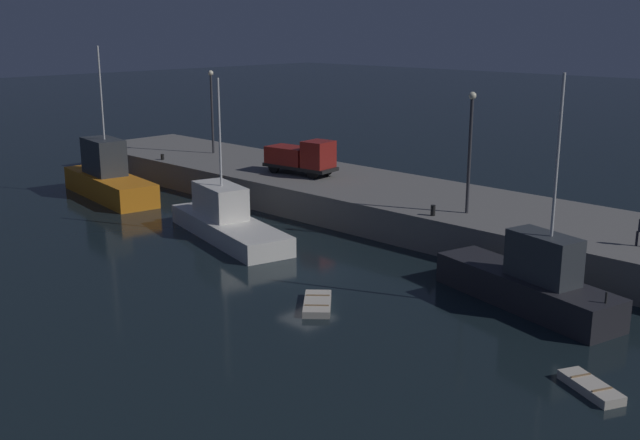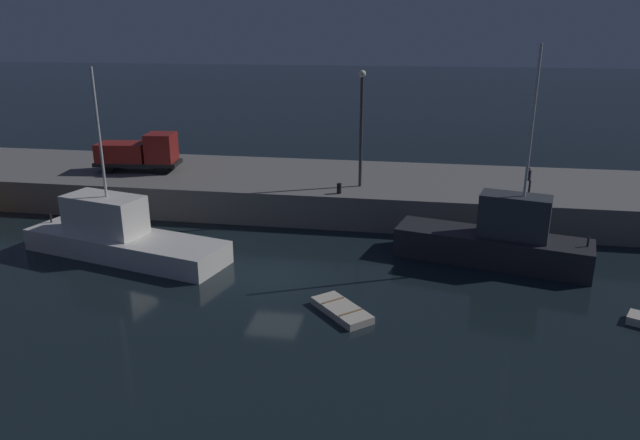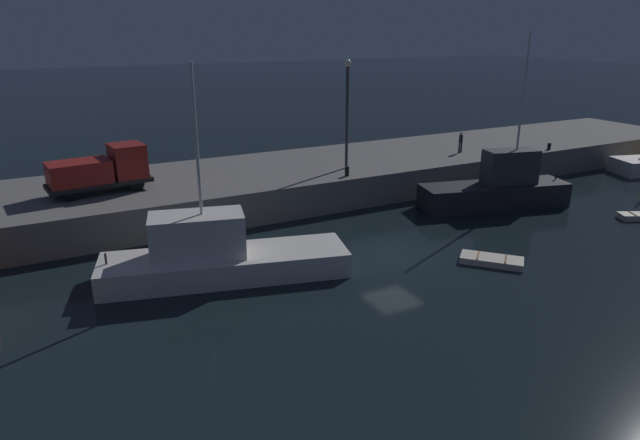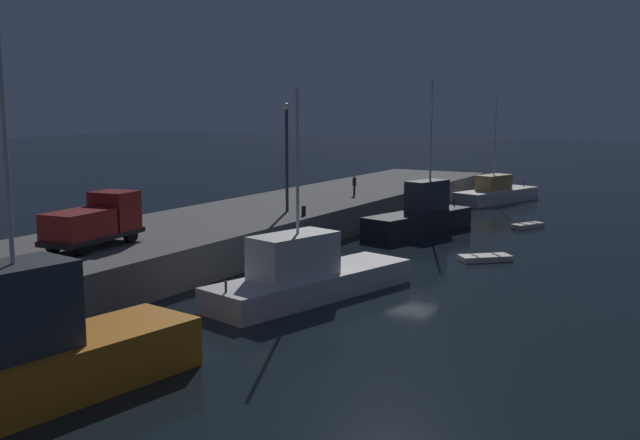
{
  "view_description": "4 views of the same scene",
  "coord_description": "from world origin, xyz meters",
  "px_view_note": "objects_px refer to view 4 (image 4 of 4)",
  "views": [
    {
      "loc": [
        27.09,
        -26.96,
        12.91
      ],
      "look_at": [
        -0.76,
        1.75,
        2.52
      ],
      "focal_mm": 42.55,
      "sensor_mm": 36.0,
      "label": 1
    },
    {
      "loc": [
        6.55,
        -25.25,
        11.64
      ],
      "look_at": [
        1.87,
        2.41,
        2.31
      ],
      "focal_mm": 32.82,
      "sensor_mm": 36.0,
      "label": 2
    },
    {
      "loc": [
        -15.76,
        -21.85,
        11.13
      ],
      "look_at": [
        -3.46,
        1.58,
        2.01
      ],
      "focal_mm": 31.55,
      "sensor_mm": 36.0,
      "label": 3
    },
    {
      "loc": [
        -38.38,
        -15.98,
        9.07
      ],
      "look_at": [
        -3.28,
        4.09,
        2.81
      ],
      "focal_mm": 41.99,
      "sensor_mm": 36.0,
      "label": 4
    }
  ],
  "objects_px": {
    "fishing_trawler_red": "(496,193)",
    "bollard_west": "(304,210)",
    "utility_truck": "(95,221)",
    "dockworker": "(354,184)",
    "lamp_post_east": "(287,148)",
    "rowboat_white_mid": "(485,258)",
    "dinghy_orange_near": "(528,226)",
    "fishing_boat_white": "(420,216)",
    "fishing_boat_blue": "(25,358)",
    "fishing_boat_orange": "(307,276)",
    "bollard_central": "(416,185)"
  },
  "relations": [
    {
      "from": "fishing_trawler_red",
      "to": "bollard_west",
      "type": "height_order",
      "value": "fishing_trawler_red"
    },
    {
      "from": "utility_truck",
      "to": "dockworker",
      "type": "xyz_separation_m",
      "value": [
        25.49,
        -1.29,
        -0.4
      ]
    },
    {
      "from": "lamp_post_east",
      "to": "rowboat_white_mid",
      "type": "bearing_deg",
      "value": -87.24
    },
    {
      "from": "lamp_post_east",
      "to": "dinghy_orange_near",
      "type": "bearing_deg",
      "value": -42.38
    },
    {
      "from": "fishing_boat_white",
      "to": "dockworker",
      "type": "relative_size",
      "value": 6.87
    },
    {
      "from": "rowboat_white_mid",
      "to": "bollard_west",
      "type": "height_order",
      "value": "bollard_west"
    },
    {
      "from": "dinghy_orange_near",
      "to": "utility_truck",
      "type": "relative_size",
      "value": 0.48
    },
    {
      "from": "fishing_boat_blue",
      "to": "fishing_trawler_red",
      "type": "bearing_deg",
      "value": 1.81
    },
    {
      "from": "fishing_boat_orange",
      "to": "bollard_central",
      "type": "xyz_separation_m",
      "value": [
        28.95,
        6.47,
        1.25
      ]
    },
    {
      "from": "fishing_boat_white",
      "to": "fishing_boat_orange",
      "type": "height_order",
      "value": "fishing_boat_white"
    },
    {
      "from": "rowboat_white_mid",
      "to": "dockworker",
      "type": "bearing_deg",
      "value": 54.93
    },
    {
      "from": "fishing_boat_blue",
      "to": "utility_truck",
      "type": "xyz_separation_m",
      "value": [
        11.73,
        9.24,
        1.86
      ]
    },
    {
      "from": "bollard_west",
      "to": "bollard_central",
      "type": "distance_m",
      "value": 18.13
    },
    {
      "from": "fishing_trawler_red",
      "to": "rowboat_white_mid",
      "type": "bearing_deg",
      "value": -164.63
    },
    {
      "from": "dinghy_orange_near",
      "to": "fishing_boat_blue",
      "type": "bearing_deg",
      "value": 173.43
    },
    {
      "from": "rowboat_white_mid",
      "to": "bollard_west",
      "type": "xyz_separation_m",
      "value": [
        -1.7,
        11.39,
        2.22
      ]
    },
    {
      "from": "dockworker",
      "to": "fishing_boat_orange",
      "type": "bearing_deg",
      "value": -158.26
    },
    {
      "from": "rowboat_white_mid",
      "to": "dockworker",
      "type": "height_order",
      "value": "dockworker"
    },
    {
      "from": "dockworker",
      "to": "bollard_west",
      "type": "bearing_deg",
      "value": -169.32
    },
    {
      "from": "fishing_boat_blue",
      "to": "dinghy_orange_near",
      "type": "relative_size",
      "value": 4.09
    },
    {
      "from": "fishing_trawler_red",
      "to": "rowboat_white_mid",
      "type": "height_order",
      "value": "fishing_trawler_red"
    },
    {
      "from": "dinghy_orange_near",
      "to": "fishing_boat_orange",
      "type": "bearing_deg",
      "value": 171.37
    },
    {
      "from": "fishing_boat_blue",
      "to": "bollard_west",
      "type": "relative_size",
      "value": 18.2
    },
    {
      "from": "fishing_boat_orange",
      "to": "utility_truck",
      "type": "height_order",
      "value": "fishing_boat_orange"
    },
    {
      "from": "fishing_boat_white",
      "to": "utility_truck",
      "type": "height_order",
      "value": "fishing_boat_white"
    },
    {
      "from": "fishing_trawler_red",
      "to": "dinghy_orange_near",
      "type": "bearing_deg",
      "value": -154.43
    },
    {
      "from": "fishing_boat_blue",
      "to": "bollard_west",
      "type": "height_order",
      "value": "fishing_boat_blue"
    },
    {
      "from": "utility_truck",
      "to": "fishing_boat_blue",
      "type": "bearing_deg",
      "value": -141.77
    },
    {
      "from": "lamp_post_east",
      "to": "bollard_central",
      "type": "bearing_deg",
      "value": -7.04
    },
    {
      "from": "lamp_post_east",
      "to": "dockworker",
      "type": "distance_m",
      "value": 10.64
    },
    {
      "from": "dockworker",
      "to": "fishing_trawler_red",
      "type": "bearing_deg",
      "value": -20.24
    },
    {
      "from": "bollard_west",
      "to": "rowboat_white_mid",
      "type": "bearing_deg",
      "value": -81.51
    },
    {
      "from": "fishing_boat_orange",
      "to": "dockworker",
      "type": "relative_size",
      "value": 7.42
    },
    {
      "from": "fishing_boat_white",
      "to": "rowboat_white_mid",
      "type": "height_order",
      "value": "fishing_boat_white"
    },
    {
      "from": "lamp_post_east",
      "to": "bollard_west",
      "type": "distance_m",
      "value": 4.46
    },
    {
      "from": "fishing_boat_blue",
      "to": "fishing_boat_white",
      "type": "height_order",
      "value": "fishing_boat_blue"
    },
    {
      "from": "fishing_boat_blue",
      "to": "dockworker",
      "type": "relative_size",
      "value": 7.21
    },
    {
      "from": "dinghy_orange_near",
      "to": "rowboat_white_mid",
      "type": "relative_size",
      "value": 0.91
    },
    {
      "from": "fishing_boat_blue",
      "to": "fishing_boat_white",
      "type": "distance_m",
      "value": 34.83
    },
    {
      "from": "fishing_boat_orange",
      "to": "fishing_boat_blue",
      "type": "bearing_deg",
      "value": 176.93
    },
    {
      "from": "bollard_west",
      "to": "bollard_central",
      "type": "bearing_deg",
      "value": -0.62
    },
    {
      "from": "fishing_boat_blue",
      "to": "utility_truck",
      "type": "relative_size",
      "value": 1.95
    },
    {
      "from": "utility_truck",
      "to": "dinghy_orange_near",
      "type": "bearing_deg",
      "value": -25.65
    },
    {
      "from": "fishing_trawler_red",
      "to": "dockworker",
      "type": "bearing_deg",
      "value": 159.76
    },
    {
      "from": "utility_truck",
      "to": "bollard_west",
      "type": "height_order",
      "value": "utility_truck"
    },
    {
      "from": "rowboat_white_mid",
      "to": "utility_truck",
      "type": "xyz_separation_m",
      "value": [
        -16.02,
        14.78,
        3.2
      ]
    },
    {
      "from": "utility_truck",
      "to": "fishing_boat_orange",
      "type": "bearing_deg",
      "value": -70.82
    },
    {
      "from": "rowboat_white_mid",
      "to": "bollard_central",
      "type": "height_order",
      "value": "bollard_central"
    },
    {
      "from": "fishing_trawler_red",
      "to": "bollard_central",
      "type": "bearing_deg",
      "value": 158.43
    },
    {
      "from": "rowboat_white_mid",
      "to": "lamp_post_east",
      "type": "xyz_separation_m",
      "value": [
        -0.64,
        13.3,
        6.1
      ]
    }
  ]
}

